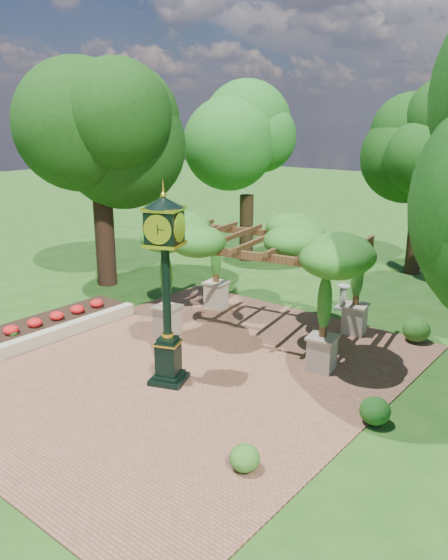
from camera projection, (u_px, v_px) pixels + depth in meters
The scene contains 13 objects.
ground at pixel (163, 383), 14.06m from camera, with size 120.00×120.00×0.00m, color #1E4714.
brick_plaza at pixel (189, 369), 14.80m from camera, with size 10.00×12.00×0.04m, color brown.
border_wall at pixel (71, 329), 17.16m from camera, with size 0.35×5.00×0.40m, color #C6B793.
flower_bed at pixel (54, 323), 17.71m from camera, with size 1.50×5.00×0.36m, color red.
pedestal_clock at pixel (166, 274), 13.26m from camera, with size 1.24×1.24×4.86m.
pergola at pixel (263, 241), 16.36m from camera, with size 6.37×4.58×3.68m.
sundial at pixel (343, 299), 19.50m from camera, with size 0.59×0.59×0.88m.
shrub_front at pixel (245, 458), 10.42m from camera, with size 0.59×0.59×0.53m, color #2D631C.
shrub_mid at pixel (375, 411), 12.02m from camera, with size 0.69×0.69×0.62m, color #194914.
shrub_back at pixel (416, 330), 16.51m from camera, with size 0.82×0.82×0.74m, color #275919.
tree_west_near at pixel (97, 119), 20.76m from camera, with size 4.90×4.90×9.58m.
tree_west_far at pixel (247, 142), 24.95m from camera, with size 3.86×3.86×8.11m.
tree_north at pixel (424, 150), 22.73m from camera, with size 3.77×3.77×7.76m.
Camera 1 is at (9.25, -8.92, 6.50)m, focal length 35.00 mm.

